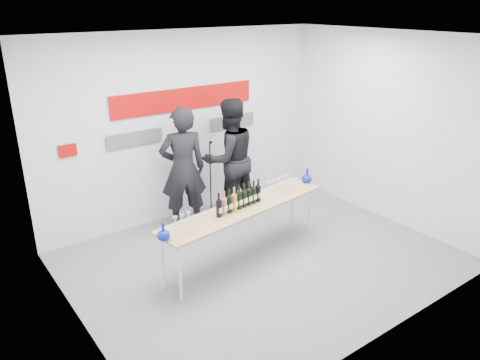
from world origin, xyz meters
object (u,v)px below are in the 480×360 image
object	(u,v)px
presenter_right	(229,159)
mic_stand	(211,205)
presenter_left	(183,169)
tasting_table	(244,211)

from	to	relation	value
presenter_right	mic_stand	bearing A→B (deg)	34.56
presenter_left	mic_stand	xyz separation A→B (m)	(0.24, -0.40, -0.52)
tasting_table	presenter_right	xyz separation A→B (m)	(0.68, 1.31, 0.25)
tasting_table	mic_stand	xyz separation A→B (m)	(0.07, 0.94, -0.28)
presenter_left	presenter_right	bearing A→B (deg)	-164.03
tasting_table	presenter_right	size ratio (longest dim) A/B	1.37
presenter_right	tasting_table	bearing A→B (deg)	65.84
presenter_right	mic_stand	xyz separation A→B (m)	(-0.61, -0.37, -0.53)
presenter_right	mic_stand	size ratio (longest dim) A/B	1.32
tasting_table	presenter_left	distance (m)	1.38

